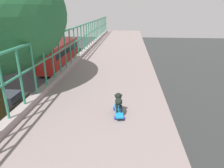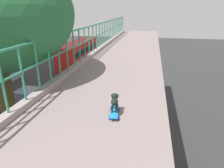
{
  "view_description": "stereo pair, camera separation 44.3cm",
  "coord_description": "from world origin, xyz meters",
  "views": [
    {
      "loc": [
        1.79,
        -0.66,
        8.09
      ],
      "look_at": [
        1.43,
        3.47,
        6.52
      ],
      "focal_mm": 32.29,
      "sensor_mm": 36.0,
      "label": 1
    },
    {
      "loc": [
        2.23,
        -0.6,
        8.09
      ],
      "look_at": [
        1.43,
        3.47,
        6.52
      ],
      "focal_mm": 32.29,
      "sensor_mm": 36.0,
      "label": 2
    }
  ],
  "objects": [
    {
      "name": "car_silver_seventh",
      "position": [
        -4.83,
        17.45,
        0.67
      ],
      "size": [
        1.8,
        4.51,
        1.46
      ],
      "color": "#B7BCB4",
      "rests_on": "ground"
    },
    {
      "name": "car_black_sixth",
      "position": [
        -8.22,
        13.63,
        0.67
      ],
      "size": [
        1.94,
        4.39,
        1.41
      ],
      "color": "black",
      "rests_on": "ground"
    },
    {
      "name": "city_bus",
      "position": [
        -8.21,
        27.12,
        1.99
      ],
      "size": [
        2.73,
        10.8,
        3.55
      ],
      "color": "red",
      "rests_on": "ground"
    },
    {
      "name": "car_yellow_cab_fifth",
      "position": [
        -4.6,
        10.87,
        0.65
      ],
      "size": [
        1.74,
        4.39,
        1.5
      ],
      "color": "yellow",
      "rests_on": "ground"
    },
    {
      "name": "small_dog",
      "position": [
        1.61,
        2.78,
        6.46
      ],
      "size": [
        0.17,
        0.35,
        0.31
      ],
      "color": "black",
      "rests_on": "toy_skateboard"
    },
    {
      "name": "toy_skateboard",
      "position": [
        1.62,
        2.74,
        6.25
      ],
      "size": [
        0.24,
        0.57,
        0.09
      ],
      "color": "#1A88D0",
      "rests_on": "overpass_deck"
    }
  ]
}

